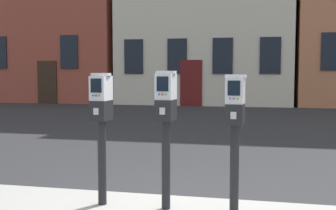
{
  "coord_description": "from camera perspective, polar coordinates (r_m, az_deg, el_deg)",
  "views": [
    {
      "loc": [
        0.8,
        -4.43,
        1.56
      ],
      "look_at": [
        -0.12,
        -0.17,
        1.21
      ],
      "focal_mm": 44.84,
      "sensor_mm": 36.0,
      "label": 1
    }
  ],
  "objects": [
    {
      "name": "parking_meter_twin_adjacent",
      "position": [
        4.28,
        -0.29,
        -1.28
      ],
      "size": [
        0.23,
        0.26,
        1.43
      ],
      "rotation": [
        0.0,
        0.0,
        -1.64
      ],
      "color": "black",
      "rests_on": "sidewalk_slab"
    },
    {
      "name": "parking_meter_end_of_row",
      "position": [
        4.19,
        9.1,
        -1.83
      ],
      "size": [
        0.23,
        0.26,
        1.39
      ],
      "rotation": [
        0.0,
        0.0,
        -1.64
      ],
      "color": "black",
      "rests_on": "sidewalk_slab"
    },
    {
      "name": "parking_meter_near_kerb",
      "position": [
        4.49,
        -9.05,
        -1.28
      ],
      "size": [
        0.23,
        0.26,
        1.41
      ],
      "rotation": [
        0.0,
        0.0,
        -1.64
      ],
      "color": "black",
      "rests_on": "sidewalk_slab"
    }
  ]
}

